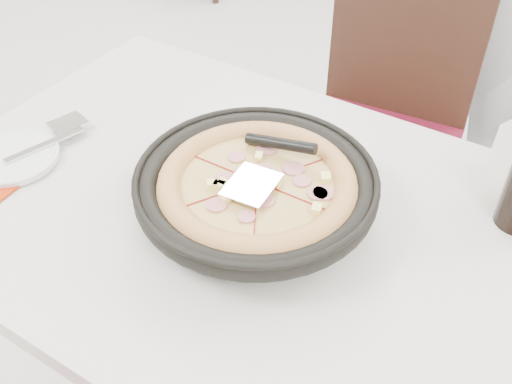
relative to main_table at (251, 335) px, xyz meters
The scene contains 9 objects.
floor 0.56m from the main_table, 58.04° to the left, with size 7.00×7.00×0.00m, color #B8B7B2.
main_table is the anchor object (origin of this frame).
chair_far 0.67m from the main_table, 91.29° to the left, with size 0.42×0.42×0.95m, color black, non-canonical shape.
trivet 0.39m from the main_table, 50.88° to the left, with size 0.13×0.13×0.04m, color black.
pizza_pan 0.42m from the main_table, 19.45° to the right, with size 0.35×0.35×0.01m, color black.
pizza 0.44m from the main_table, 29.66° to the right, with size 0.29×0.29×0.02m, color tan.
pizza_server 0.47m from the main_table, 52.81° to the right, with size 0.07×0.09×0.00m, color silver.
side_plate 0.61m from the main_table, 164.03° to the right, with size 0.17×0.17×0.01m, color silver.
fork 0.58m from the main_table, 169.85° to the right, with size 0.02×0.16×0.00m, color silver.
Camera 1 is at (0.20, -1.00, 1.46)m, focal length 42.00 mm.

